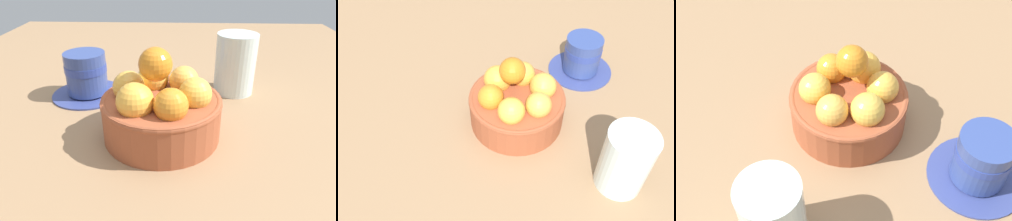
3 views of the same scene
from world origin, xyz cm
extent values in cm
cube|color=#997551|center=(0.00, 0.00, -2.14)|extent=(153.13, 108.77, 4.28)
cylinder|color=#9E4C2D|center=(0.00, 0.00, 3.04)|extent=(16.85, 16.85, 6.08)
torus|color=#9E4C2D|center=(0.00, 0.00, 5.68)|extent=(17.05, 17.05, 1.00)
sphere|color=gold|center=(0.97, 4.63, 7.25)|extent=(4.60, 4.60, 4.60)
sphere|color=#F6AD3D|center=(-3.53, 3.15, 7.25)|extent=(4.97, 4.97, 4.97)
sphere|color=orange|center=(-4.49, -1.48, 7.25)|extent=(4.47, 4.47, 4.47)
sphere|color=#EDBA46|center=(-0.97, -4.63, 7.25)|extent=(4.55, 4.55, 4.55)
sphere|color=#F5AE48|center=(3.53, -3.15, 7.25)|extent=(4.44, 4.44, 4.44)
sphere|color=#EBB847|center=(4.49, 1.48, 7.25)|extent=(4.73, 4.73, 4.73)
sphere|color=orange|center=(-0.90, 0.65, 11.32)|extent=(4.48, 4.48, 4.48)
cylinder|color=#364284|center=(13.53, 14.60, 0.30)|extent=(13.36, 13.36, 0.60)
cylinder|color=#33478C|center=(13.53, 14.60, 4.37)|extent=(7.40, 7.40, 7.55)
cylinder|color=#2D4299|center=(13.53, 14.60, 5.35)|extent=(7.56, 7.56, 1.36)
cylinder|color=silver|center=(16.16, -12.81, 5.56)|extent=(7.46, 7.46, 11.12)
camera|label=1|loc=(-37.84, -2.42, 24.52)|focal=32.33mm
camera|label=2|loc=(-0.88, -43.08, 47.91)|focal=36.84mm
camera|label=3|loc=(41.66, -10.60, 50.40)|focal=46.67mm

